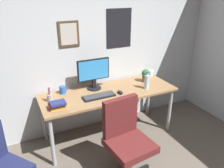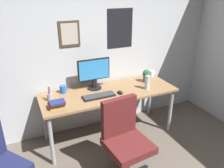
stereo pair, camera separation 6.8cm
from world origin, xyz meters
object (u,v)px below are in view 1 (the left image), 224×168
(monitor, at_px, (94,73))
(coffee_mug_far, at_px, (63,90))
(computer_mouse, at_px, (120,92))
(water_bottle, at_px, (147,82))
(book_stack_left, at_px, (58,105))
(coffee_mug_near, at_px, (150,73))
(potted_plant, at_px, (146,75))
(pen_cup, at_px, (50,97))
(office_chair, at_px, (126,137))
(keyboard, at_px, (99,96))

(monitor, xyz_separation_m, coffee_mug_far, (-0.44, 0.03, -0.19))
(computer_mouse, bearing_deg, monitor, 129.67)
(water_bottle, bearing_deg, book_stack_left, -179.22)
(coffee_mug_near, xyz_separation_m, book_stack_left, (-1.60, -0.41, -0.00))
(potted_plant, bearing_deg, coffee_mug_far, 173.97)
(coffee_mug_far, bearing_deg, water_bottle, -18.00)
(computer_mouse, bearing_deg, pen_cup, 168.58)
(office_chair, distance_m, pen_cup, 1.07)
(computer_mouse, xyz_separation_m, coffee_mug_far, (-0.70, 0.34, 0.03))
(coffee_mug_near, height_order, coffee_mug_far, coffee_mug_far)
(office_chair, relative_size, monitor, 2.07)
(monitor, bearing_deg, potted_plant, -6.89)
(office_chair, bearing_deg, keyboard, 93.30)
(water_bottle, distance_m, book_stack_left, 1.27)
(book_stack_left, bearing_deg, office_chair, -45.71)
(water_bottle, xyz_separation_m, potted_plant, (0.14, 0.23, -0.00))
(keyboard, relative_size, coffee_mug_near, 3.41)
(monitor, xyz_separation_m, computer_mouse, (0.26, -0.31, -0.22))
(monitor, height_order, potted_plant, monitor)
(potted_plant, xyz_separation_m, pen_cup, (-1.45, -0.03, -0.05))
(potted_plant, bearing_deg, keyboard, -167.75)
(book_stack_left, bearing_deg, pen_cup, 102.12)
(coffee_mug_near, relative_size, book_stack_left, 0.64)
(keyboard, height_order, book_stack_left, book_stack_left)
(monitor, distance_m, pen_cup, 0.68)
(water_bottle, height_order, potted_plant, water_bottle)
(office_chair, bearing_deg, book_stack_left, 134.29)
(keyboard, bearing_deg, coffee_mug_far, 141.47)
(keyboard, xyz_separation_m, pen_cup, (-0.60, 0.15, 0.04))
(coffee_mug_far, height_order, potted_plant, potted_plant)
(computer_mouse, xyz_separation_m, coffee_mug_near, (0.75, 0.38, 0.03))
(potted_plant, relative_size, book_stack_left, 0.99)
(keyboard, distance_m, pen_cup, 0.62)
(office_chair, height_order, water_bottle, water_bottle)
(monitor, bearing_deg, pen_cup, -168.82)
(keyboard, relative_size, coffee_mug_far, 3.53)
(coffee_mug_far, bearing_deg, monitor, -4.43)
(book_stack_left, bearing_deg, monitor, 29.87)
(office_chair, xyz_separation_m, coffee_mug_near, (1.01, 1.02, 0.25))
(monitor, bearing_deg, keyboard, -98.67)
(coffee_mug_near, bearing_deg, keyboard, -161.49)
(office_chair, height_order, computer_mouse, office_chair)
(coffee_mug_near, height_order, pen_cup, pen_cup)
(keyboard, bearing_deg, potted_plant, 12.25)
(water_bottle, relative_size, coffee_mug_far, 2.07)
(potted_plant, bearing_deg, coffee_mug_near, 40.14)
(computer_mouse, height_order, pen_cup, pen_cup)
(keyboard, height_order, water_bottle, water_bottle)
(office_chair, xyz_separation_m, coffee_mug_far, (-0.44, 0.99, 0.25))
(keyboard, relative_size, book_stack_left, 2.19)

